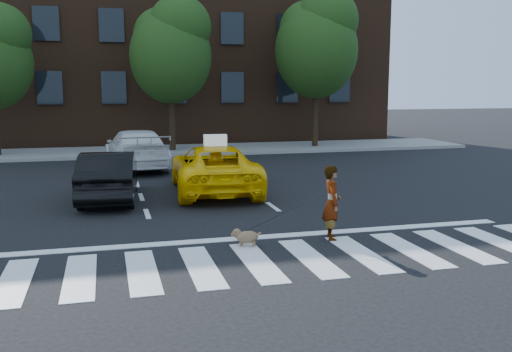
# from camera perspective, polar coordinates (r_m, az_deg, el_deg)

# --- Properties ---
(ground) EXTENTS (120.00, 120.00, 0.00)m
(ground) POSITION_cam_1_polar(r_m,az_deg,el_deg) (10.17, 0.14, -8.62)
(ground) COLOR black
(ground) RESTS_ON ground
(crosswalk) EXTENTS (13.00, 2.40, 0.01)m
(crosswalk) POSITION_cam_1_polar(r_m,az_deg,el_deg) (10.17, 0.14, -8.58)
(crosswalk) COLOR silver
(crosswalk) RESTS_ON ground
(stop_line) EXTENTS (12.00, 0.30, 0.01)m
(stop_line) POSITION_cam_1_polar(r_m,az_deg,el_deg) (11.66, -1.91, -6.29)
(stop_line) COLOR silver
(stop_line) RESTS_ON ground
(sidewalk_far) EXTENTS (30.00, 4.00, 0.15)m
(sidewalk_far) POSITION_cam_1_polar(r_m,az_deg,el_deg) (27.15, -9.48, 2.51)
(sidewalk_far) COLOR slate
(sidewalk_far) RESTS_ON ground
(building) EXTENTS (26.00, 10.00, 12.00)m
(building) POSITION_cam_1_polar(r_m,az_deg,el_deg) (34.58, -10.96, 13.67)
(building) COLOR #412617
(building) RESTS_ON ground
(tree_mid) EXTENTS (3.69, 3.69, 7.10)m
(tree_mid) POSITION_cam_1_polar(r_m,az_deg,el_deg) (26.60, -8.47, 12.71)
(tree_mid) COLOR black
(tree_mid) RESTS_ON ground
(tree_right) EXTENTS (4.00, 4.00, 7.70)m
(tree_right) POSITION_cam_1_polar(r_m,az_deg,el_deg) (28.30, 6.14, 13.36)
(tree_right) COLOR black
(tree_right) RESTS_ON ground
(taxi) EXTENTS (2.65, 5.14, 1.39)m
(taxi) POSITION_cam_1_polar(r_m,az_deg,el_deg) (16.68, -4.19, 0.74)
(taxi) COLOR #F8BF05
(taxi) RESTS_ON ground
(black_sedan) EXTENTS (1.72, 4.14, 1.33)m
(black_sedan) POSITION_cam_1_polar(r_m,az_deg,el_deg) (15.98, -14.51, 0.01)
(black_sedan) COLOR black
(black_sedan) RESTS_ON ground
(white_suv) EXTENTS (2.39, 5.18, 1.47)m
(white_suv) POSITION_cam_1_polar(r_m,az_deg,el_deg) (21.90, -11.88, 2.64)
(white_suv) COLOR silver
(white_suv) RESTS_ON ground
(woman) EXTENTS (0.47, 0.62, 1.51)m
(woman) POSITION_cam_1_polar(r_m,az_deg,el_deg) (11.58, 7.60, -2.66)
(woman) COLOR #999999
(woman) RESTS_ON ground
(dog) EXTENTS (0.57, 0.40, 0.34)m
(dog) POSITION_cam_1_polar(r_m,az_deg,el_deg) (11.09, -1.10, -6.05)
(dog) COLOR brown
(dog) RESTS_ON ground
(taxi_sign) EXTENTS (0.67, 0.33, 0.32)m
(taxi_sign) POSITION_cam_1_polar(r_m,az_deg,el_deg) (16.39, -4.10, 3.60)
(taxi_sign) COLOR white
(taxi_sign) RESTS_ON taxi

